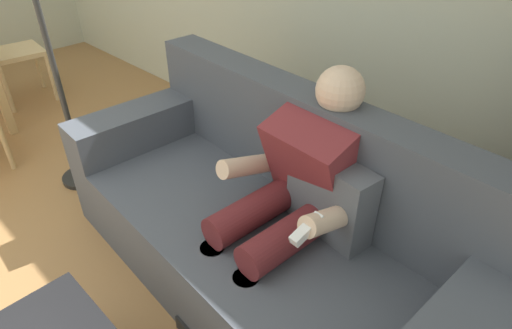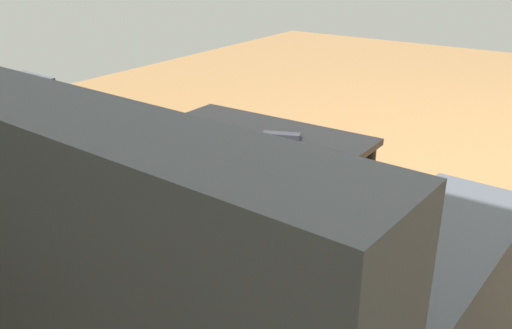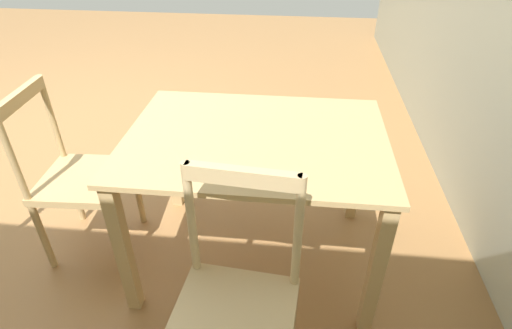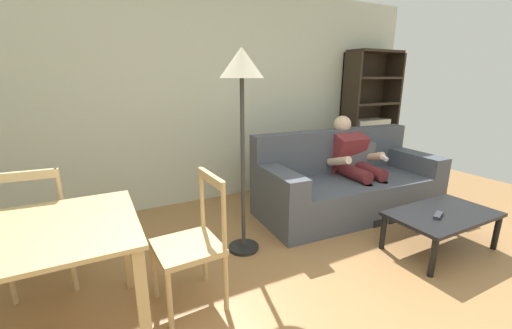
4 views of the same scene
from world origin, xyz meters
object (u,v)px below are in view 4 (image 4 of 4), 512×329
(person_lounging, at_px, (354,162))
(dining_table, at_px, (20,254))
(dining_chair_near_wall, at_px, (41,230))
(dining_chair_facing_couch, at_px, (192,245))
(couch, at_px, (346,183))
(floor_lamp, at_px, (242,83))
(bookshelf, at_px, (368,127))
(tv_remote, at_px, (438,215))
(coffee_table, at_px, (442,217))

(person_lounging, relative_size, dining_table, 0.92)
(dining_chair_near_wall, relative_size, dining_chair_facing_couch, 1.03)
(couch, height_order, dining_table, couch)
(couch, height_order, floor_lamp, floor_lamp)
(person_lounging, xyz_separation_m, dining_table, (-3.15, -0.79, 0.06))
(bookshelf, bearing_deg, person_lounging, -141.73)
(couch, distance_m, floor_lamp, 1.91)
(couch, bearing_deg, bookshelf, 36.19)
(tv_remote, bearing_deg, bookshelf, -54.58)
(dining_table, relative_size, dining_chair_near_wall, 1.25)
(coffee_table, relative_size, dining_chair_near_wall, 1.05)
(person_lounging, distance_m, bookshelf, 1.49)
(person_lounging, xyz_separation_m, bookshelf, (1.16, 0.92, 0.21))
(coffee_table, xyz_separation_m, bookshelf, (1.16, 2.05, 0.47))
(tv_remote, bearing_deg, coffee_table, -98.94)
(couch, distance_m, bookshelf, 1.66)
(dining_chair_facing_couch, bearing_deg, bookshelf, 26.69)
(bookshelf, height_order, dining_chair_near_wall, bookshelf)
(dining_table, distance_m, dining_chair_facing_couch, 0.94)
(person_lounging, xyz_separation_m, tv_remote, (-0.11, -1.16, -0.20))
(couch, relative_size, bookshelf, 1.14)
(coffee_table, height_order, dining_chair_facing_couch, dining_chair_facing_couch)
(coffee_table, relative_size, dining_chair_facing_couch, 1.08)
(couch, height_order, dining_chair_near_wall, dining_chair_near_wall)
(bookshelf, xyz_separation_m, dining_chair_near_wall, (-4.32, -0.99, -0.33))
(dining_table, relative_size, floor_lamp, 0.67)
(coffee_table, xyz_separation_m, dining_chair_near_wall, (-3.16, 1.05, 0.14))
(dining_table, bearing_deg, dining_chair_facing_couch, 0.10)
(couch, bearing_deg, coffee_table, -83.35)
(person_lounging, bearing_deg, floor_lamp, -169.59)
(dining_chair_near_wall, relative_size, floor_lamp, 0.54)
(dining_chair_near_wall, bearing_deg, dining_chair_facing_couch, -37.39)
(dining_table, xyz_separation_m, dining_chair_facing_couch, (0.93, 0.00, -0.19))
(dining_chair_near_wall, xyz_separation_m, floor_lamp, (1.55, -0.22, 1.04))
(tv_remote, distance_m, dining_table, 3.07)
(bookshelf, height_order, floor_lamp, bookshelf)
(person_lounging, bearing_deg, dining_table, -165.95)
(tv_remote, xyz_separation_m, floor_lamp, (-1.49, 0.87, 1.13))
(couch, relative_size, floor_lamp, 1.24)
(person_lounging, bearing_deg, dining_chair_facing_couch, -160.53)
(person_lounging, xyz_separation_m, coffee_table, (0.00, -1.13, -0.25))
(couch, bearing_deg, dining_chair_facing_couch, -160.06)
(dining_chair_facing_couch, bearing_deg, dining_table, -179.90)
(dining_chair_facing_couch, bearing_deg, tv_remote, -10.02)
(person_lounging, xyz_separation_m, dining_chair_near_wall, (-3.16, -0.08, -0.11))
(dining_chair_near_wall, height_order, floor_lamp, floor_lamp)
(couch, distance_m, dining_chair_near_wall, 3.04)
(couch, xyz_separation_m, dining_chair_facing_couch, (-2.10, -0.76, 0.12))
(dining_table, bearing_deg, person_lounging, 14.05)
(couch, relative_size, tv_remote, 12.99)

